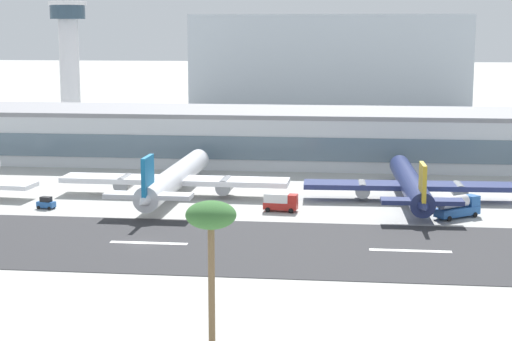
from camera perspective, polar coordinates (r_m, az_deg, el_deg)
The scene contains 13 objects.
ground_plane at distance 130.00m, azimuth -7.59°, elevation -4.90°, with size 1400.00×1400.00×0.00m, color #A8A8A3.
runway_strip at distance 130.06m, azimuth -7.58°, elevation -4.88°, with size 800.00×32.40×0.08m, color #2D2D30.
runway_centreline_dash_4 at distance 129.87m, azimuth -7.25°, elevation -4.87°, with size 12.00×1.20×0.01m, color white.
runway_centreline_dash_5 at distance 126.50m, azimuth 10.38°, elevation -5.34°, with size 12.00×1.20×0.01m, color white.
terminal_building at distance 204.62m, azimuth 3.34°, elevation 2.31°, with size 192.97×28.33×12.80m.
control_tower at distance 260.31m, azimuth -12.50°, elevation 7.55°, with size 11.16×11.16×40.15m.
distant_hotel_block at distance 340.43m, azimuth 4.97°, elevation 7.29°, with size 109.67×25.83×37.48m, color #A8B2BC.
airliner_blue_tail_gate_1 at distance 164.05m, azimuth -5.60°, elevation -0.59°, with size 44.73×51.79×10.81m.
airliner_gold_tail_gate_2 at distance 161.31m, azimuth 10.41°, elevation -0.96°, with size 40.46×48.55×10.13m.
service_box_truck_0 at distance 150.66m, azimuth 1.68°, elevation -2.11°, with size 6.21×3.17×3.25m.
service_baggage_tug_1 at distance 157.68m, azimuth -13.99°, elevation -2.14°, with size 3.46×2.42×2.20m.
service_fuel_truck_2 at distance 149.52m, azimuth 13.45°, elevation -2.37°, with size 8.35×7.19×3.95m.
palm_tree_0 at distance 85.14m, azimuth -3.06°, elevation -3.38°, with size 5.15×5.15×15.26m.
Camera 1 is at (31.37, -121.92, 32.42)m, focal length 59.25 mm.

